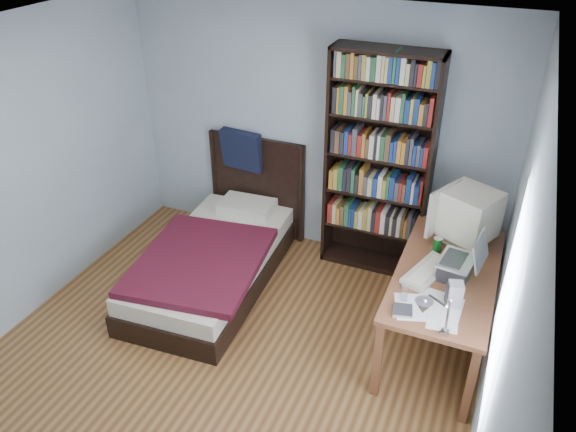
# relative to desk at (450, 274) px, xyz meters

# --- Properties ---
(room) EXTENTS (4.20, 4.24, 2.50)m
(room) POSITION_rel_desk_xyz_m (-1.48, -1.47, 0.84)
(room) COLOR brown
(room) RESTS_ON ground
(desk) EXTENTS (0.75, 1.55, 0.73)m
(desk) POSITION_rel_desk_xyz_m (0.00, 0.00, 0.00)
(desk) COLOR brown
(desk) RESTS_ON floor
(crt_monitor) EXTENTS (0.57, 0.53, 0.49)m
(crt_monitor) POSITION_rel_desk_xyz_m (0.04, 0.03, 0.59)
(crt_monitor) COLOR beige
(crt_monitor) RESTS_ON desk
(laptop) EXTENTS (0.36, 0.35, 0.39)m
(laptop) POSITION_rel_desk_xyz_m (0.08, -0.48, 0.43)
(laptop) COLOR #2D2D30
(laptop) RESTS_ON desk
(desk_lamp) EXTENTS (0.21, 0.46, 0.54)m
(desk_lamp) POSITION_rel_desk_xyz_m (-0.01, -1.47, 0.75)
(desk_lamp) COLOR #99999E
(desk_lamp) RESTS_ON desk
(keyboard) EXTENTS (0.35, 0.54, 0.05)m
(keyboard) POSITION_rel_desk_xyz_m (-0.14, -0.52, 0.33)
(keyboard) COLOR #B8B09A
(keyboard) RESTS_ON desk
(speaker) EXTENTS (0.12, 0.12, 0.20)m
(speaker) POSITION_rel_desk_xyz_m (0.10, -0.83, 0.42)
(speaker) COLOR #97979A
(speaker) RESTS_ON desk
(soda_can) EXTENTS (0.07, 0.07, 0.13)m
(soda_can) POSITION_rel_desk_xyz_m (-0.13, -0.19, 0.38)
(soda_can) COLOR #083C11
(soda_can) RESTS_ON desk
(mouse) EXTENTS (0.07, 0.12, 0.04)m
(mouse) POSITION_rel_desk_xyz_m (-0.02, -0.14, 0.33)
(mouse) COLOR silver
(mouse) RESTS_ON desk
(phone_silver) EXTENTS (0.07, 0.11, 0.02)m
(phone_silver) POSITION_rel_desk_xyz_m (-0.26, -0.74, 0.33)
(phone_silver) COLOR silver
(phone_silver) RESTS_ON desk
(phone_grey) EXTENTS (0.06, 0.10, 0.02)m
(phone_grey) POSITION_rel_desk_xyz_m (-0.23, -0.88, 0.33)
(phone_grey) COLOR #97979A
(phone_grey) RESTS_ON desk
(external_drive) EXTENTS (0.16, 0.16, 0.03)m
(external_drive) POSITION_rel_desk_xyz_m (-0.21, -1.04, 0.33)
(external_drive) COLOR #97979A
(external_drive) RESTS_ON desk
(bookshelf) EXTENTS (0.97, 0.30, 2.15)m
(bookshelf) POSITION_rel_desk_xyz_m (-0.81, 0.47, 0.67)
(bookshelf) COLOR black
(bookshelf) RESTS_ON floor
(bed) EXTENTS (1.23, 2.12, 1.16)m
(bed) POSITION_rel_desk_xyz_m (-2.12, -0.33, -0.16)
(bed) COLOR black
(bed) RESTS_ON floor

